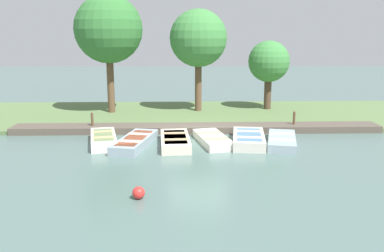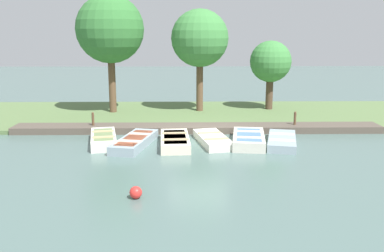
{
  "view_description": "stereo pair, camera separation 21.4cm",
  "coord_description": "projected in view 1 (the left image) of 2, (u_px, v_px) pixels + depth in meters",
  "views": [
    {
      "loc": [
        17.39,
        -0.78,
        4.39
      ],
      "look_at": [
        0.3,
        -0.27,
        0.65
      ],
      "focal_mm": 40.0,
      "sensor_mm": 36.0,
      "label": 1
    },
    {
      "loc": [
        17.4,
        -0.57,
        4.39
      ],
      "look_at": [
        0.3,
        -0.27,
        0.65
      ],
      "focal_mm": 40.0,
      "sensor_mm": 36.0,
      "label": 2
    }
  ],
  "objects": [
    {
      "name": "park_tree_far_left",
      "position": [
        108.0,
        30.0,
        22.25
      ],
      "size": [
        3.56,
        3.56,
        6.36
      ],
      "color": "brown",
      "rests_on": "ground_plane"
    },
    {
      "name": "rowboat_2",
      "position": [
        175.0,
        141.0,
        16.95
      ],
      "size": [
        2.89,
        1.25,
        0.39
      ],
      "rotation": [
        0.0,
        0.0,
        0.05
      ],
      "color": "beige",
      "rests_on": "ground_plane"
    },
    {
      "name": "shore_bank",
      "position": [
        194.0,
        115.0,
        22.81
      ],
      "size": [
        8.0,
        24.0,
        0.18
      ],
      "color": "#567042",
      "rests_on": "ground_plane"
    },
    {
      "name": "park_tree_center",
      "position": [
        269.0,
        62.0,
        23.62
      ],
      "size": [
        2.28,
        2.28,
        3.98
      ],
      "color": "#4C3828",
      "rests_on": "ground_plane"
    },
    {
      "name": "rowboat_0",
      "position": [
        103.0,
        139.0,
        17.14
      ],
      "size": [
        2.83,
        1.47,
        0.43
      ],
      "rotation": [
        0.0,
        0.0,
        0.2
      ],
      "color": "silver",
      "rests_on": "ground_plane"
    },
    {
      "name": "mooring_post_far",
      "position": [
        294.0,
        121.0,
        19.46
      ],
      "size": [
        0.11,
        0.11,
        0.91
      ],
      "color": "brown",
      "rests_on": "ground_plane"
    },
    {
      "name": "buoy",
      "position": [
        139.0,
        193.0,
        11.51
      ],
      "size": [
        0.34,
        0.34,
        0.34
      ],
      "color": "red",
      "rests_on": "ground_plane"
    },
    {
      "name": "dock_walkway",
      "position": [
        197.0,
        128.0,
        19.4
      ],
      "size": [
        1.25,
        16.54,
        0.3
      ],
      "color": "#51473D",
      "rests_on": "ground_plane"
    },
    {
      "name": "rowboat_3",
      "position": [
        213.0,
        139.0,
        17.3
      ],
      "size": [
        2.99,
        1.56,
        0.33
      ],
      "rotation": [
        0.0,
        0.0,
        0.2
      ],
      "color": "silver",
      "rests_on": "ground_plane"
    },
    {
      "name": "rowboat_4",
      "position": [
        249.0,
        139.0,
        17.21
      ],
      "size": [
        2.95,
        1.6,
        0.42
      ],
      "rotation": [
        0.0,
        0.0,
        -0.13
      ],
      "color": "beige",
      "rests_on": "ground_plane"
    },
    {
      "name": "park_tree_left",
      "position": [
        198.0,
        39.0,
        22.78
      ],
      "size": [
        3.07,
        3.07,
        5.64
      ],
      "color": "brown",
      "rests_on": "ground_plane"
    },
    {
      "name": "rowboat_5",
      "position": [
        282.0,
        140.0,
        17.14
      ],
      "size": [
        3.01,
        1.68,
        0.34
      ],
      "rotation": [
        0.0,
        0.0,
        -0.23
      ],
      "color": "#8C9EA8",
      "rests_on": "ground_plane"
    },
    {
      "name": "mooring_post_near",
      "position": [
        92.0,
        122.0,
        19.2
      ],
      "size": [
        0.11,
        0.11,
        0.91
      ],
      "color": "brown",
      "rests_on": "ground_plane"
    },
    {
      "name": "ground_plane",
      "position": [
        198.0,
        140.0,
        17.94
      ],
      "size": [
        80.0,
        80.0,
        0.0
      ],
      "primitive_type": "plane",
      "color": "#4C6660"
    },
    {
      "name": "rowboat_1",
      "position": [
        135.0,
        142.0,
        16.88
      ],
      "size": [
        3.37,
        1.69,
        0.36
      ],
      "rotation": [
        0.0,
        0.0,
        -0.22
      ],
      "color": "#8C9EA8",
      "rests_on": "ground_plane"
    }
  ]
}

